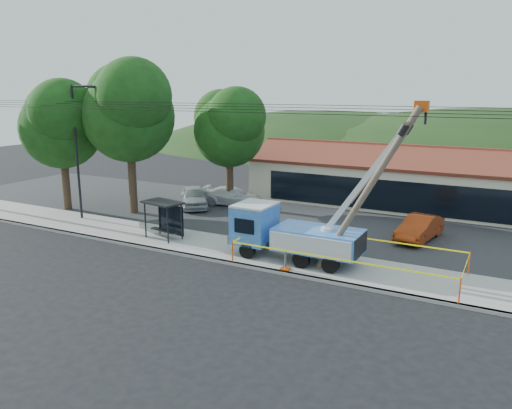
{
  "coord_description": "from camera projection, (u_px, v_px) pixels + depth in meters",
  "views": [
    {
      "loc": [
        12.0,
        -18.52,
        8.69
      ],
      "look_at": [
        -0.51,
        5.0,
        2.54
      ],
      "focal_mm": 35.0,
      "sensor_mm": 36.0,
      "label": 1
    }
  ],
  "objects": [
    {
      "name": "leaning_pole",
      "position": [
        371.0,
        185.0,
        22.53
      ],
      "size": [
        4.55,
        1.72,
        7.99
      ],
      "color": "brown",
      "rests_on": "ground"
    },
    {
      "name": "parking_lot",
      "position": [
        311.0,
        221.0,
        33.69
      ],
      "size": [
        60.0,
        12.0,
        0.1
      ],
      "primitive_type": "cube",
      "color": "#28282B",
      "rests_on": "ground"
    },
    {
      "name": "hill_west",
      "position": [
        325.0,
        147.0,
        77.55
      ],
      "size": [
        78.4,
        56.0,
        28.0
      ],
      "primitive_type": "ellipsoid",
      "color": "#173312",
      "rests_on": "ground"
    },
    {
      "name": "bus_shelter",
      "position": [
        165.0,
        211.0,
        29.1
      ],
      "size": [
        2.53,
        1.82,
        2.23
      ],
      "rotation": [
        0.0,
        0.0,
        -0.18
      ],
      "color": "black",
      "rests_on": "ground"
    },
    {
      "name": "ground",
      "position": [
        216.0,
        279.0,
        23.38
      ],
      "size": [
        120.0,
        120.0,
        0.0
      ],
      "primitive_type": "plane",
      "color": "black",
      "rests_on": "ground"
    },
    {
      "name": "tree_west_far",
      "position": [
        61.0,
        121.0,
        35.28
      ],
      "size": [
        6.84,
        6.08,
        9.48
      ],
      "color": "#332316",
      "rests_on": "ground"
    },
    {
      "name": "tree_lot",
      "position": [
        229.0,
        124.0,
        36.37
      ],
      "size": [
        6.3,
        5.6,
        8.94
      ],
      "color": "#332316",
      "rests_on": "ground"
    },
    {
      "name": "power_lines",
      "position": [
        16.0,
        151.0,
        34.06
      ],
      "size": [
        60.0,
        1.42,
        8.0
      ],
      "color": "brown",
      "rests_on": "ground"
    },
    {
      "name": "car_silver",
      "position": [
        194.0,
        208.0,
        37.41
      ],
      "size": [
        4.32,
        4.75,
        1.57
      ],
      "primitive_type": "imported",
      "rotation": [
        0.0,
        0.0,
        0.67
      ],
      "color": "#9EA2A5",
      "rests_on": "ground"
    },
    {
      "name": "curb",
      "position": [
        238.0,
        264.0,
        25.17
      ],
      "size": [
        60.0,
        0.25,
        0.15
      ],
      "primitive_type": "cube",
      "color": "gray",
      "rests_on": "ground"
    },
    {
      "name": "car_red",
      "position": [
        418.0,
        241.0,
        29.25
      ],
      "size": [
        2.25,
        4.52,
        1.42
      ],
      "primitive_type": "imported",
      "rotation": [
        0.0,
        0.0,
        -0.18
      ],
      "color": "#A03410",
      "rests_on": "ground"
    },
    {
      "name": "sidewalk",
      "position": [
        256.0,
        254.0,
        26.8
      ],
      "size": [
        60.0,
        4.0,
        0.15
      ],
      "primitive_type": "cube",
      "color": "gray",
      "rests_on": "ground"
    },
    {
      "name": "streetlight",
      "position": [
        78.0,
        142.0,
        32.79
      ],
      "size": [
        2.13,
        0.22,
        9.0
      ],
      "color": "black",
      "rests_on": "ground"
    },
    {
      "name": "strip_mall",
      "position": [
        399.0,
        180.0,
        38.31
      ],
      "size": [
        22.5,
        8.53,
        4.67
      ],
      "color": "beige",
      "rests_on": "ground"
    },
    {
      "name": "hill_center",
      "position": [
        503.0,
        157.0,
        66.11
      ],
      "size": [
        89.6,
        64.0,
        32.0
      ],
      "primitive_type": "ellipsoid",
      "color": "#173312",
      "rests_on": "ground"
    },
    {
      "name": "tree_west_near",
      "position": [
        128.0,
        107.0,
        34.06
      ],
      "size": [
        7.56,
        6.72,
        10.8
      ],
      "color": "#332316",
      "rests_on": "ground"
    },
    {
      "name": "caution_tape",
      "position": [
        347.0,
        252.0,
        24.25
      ],
      "size": [
        10.79,
        3.83,
        1.11
      ],
      "color": "#E74D0C",
      "rests_on": "ground"
    },
    {
      "name": "car_white",
      "position": [
        233.0,
        206.0,
        38.09
      ],
      "size": [
        4.95,
        2.71,
        1.36
      ],
      "primitive_type": "imported",
      "rotation": [
        0.0,
        0.0,
        1.75
      ],
      "color": "silver",
      "rests_on": "ground"
    },
    {
      "name": "utility_truck",
      "position": [
        292.0,
        232.0,
        25.48
      ],
      "size": [
        9.49,
        3.63,
        8.09
      ],
      "color": "black",
      "rests_on": "ground"
    }
  ]
}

